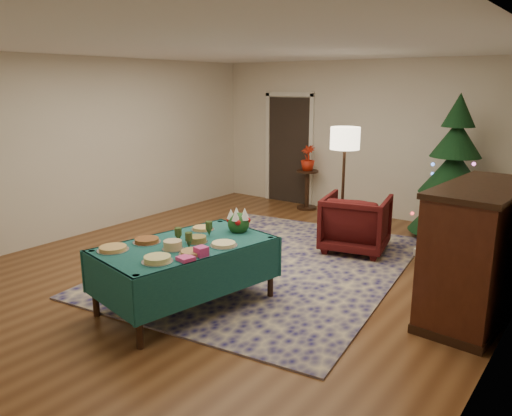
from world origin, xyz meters
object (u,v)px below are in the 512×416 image
Objects in this scene: buffet_table at (185,256)px; floor_lamp at (345,146)px; side_table at (307,190)px; potted_plant at (308,164)px; gift_box at (201,251)px; christmas_tree at (453,175)px; armchair at (356,221)px; piano at (478,254)px.

floor_lamp is (0.33, 2.87, 0.89)m from buffet_table.
side_table is (-1.51, 1.56, -1.09)m from floor_lamp.
gift_box is at bearing -71.24° from potted_plant.
christmas_tree is (1.17, 1.26, -0.47)m from floor_lamp.
side_table is at bearing 173.61° from christmas_tree.
armchair is at bearing 76.93° from buffet_table.
buffet_table is at bearing -75.15° from potted_plant.
floor_lamp is (-0.30, 0.16, 1.01)m from armchair.
buffet_table is at bearing -110.02° from christmas_tree.
gift_box is 2.92m from armchair.
buffet_table is at bearing 64.17° from armchair.
side_table is at bearing -56.28° from armchair.
buffet_table is 0.47m from gift_box.
armchair is (0.24, 2.89, -0.30)m from gift_box.
buffet_table is at bearing -96.64° from floor_lamp.
armchair reaches higher than buffet_table.
potted_plant is at bearing 141.87° from piano.
armchair is at bearing -27.76° from floor_lamp.
floor_lamp is 1.06× the size of piano.
armchair is at bearing 148.04° from piano.
christmas_tree reaches higher than side_table.
buffet_table is 4.23× the size of potted_plant.
buffet_table is 2.93m from piano.
floor_lamp reaches higher than potted_plant.
buffet_table is 3.03m from floor_lamp.
piano is (2.08, 1.74, -0.08)m from gift_box.
gift_box reaches higher than buffet_table.
floor_lamp reaches higher than piano.
floor_lamp is 2.34× the size of side_table.
floor_lamp is (-0.06, 3.05, 0.71)m from gift_box.
piano is at bearing -38.13° from potted_plant.
floor_lamp is 2.63m from piano.
side_table is (-1.81, 1.71, -0.09)m from armchair.
buffet_table is 2.21× the size of armchair.
armchair is at bearing -121.72° from christmas_tree.
armchair is 2.18m from piano.
piano reaches higher than potted_plant.
potted_plant reaches higher than armchair.
piano is (0.97, -2.57, -0.31)m from christmas_tree.
gift_box is 0.24× the size of potted_plant.
buffet_table is 1.14× the size of floor_lamp.
buffet_table is 4.42m from christmas_tree.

